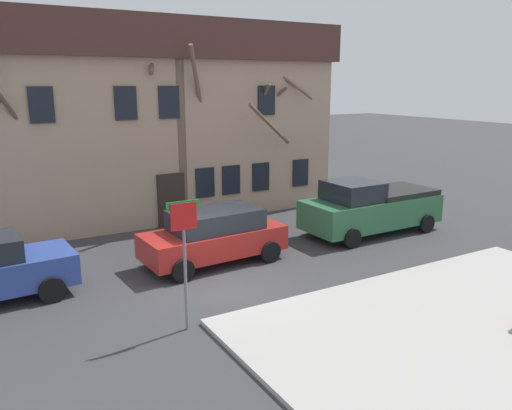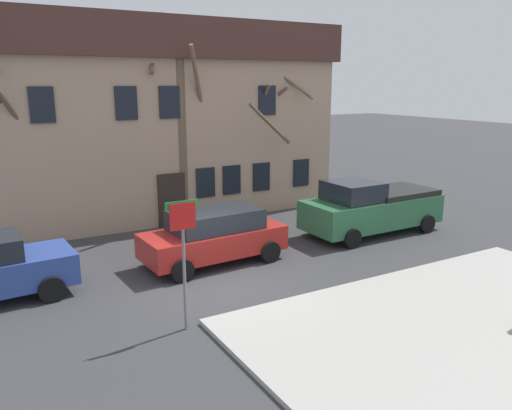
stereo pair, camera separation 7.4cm
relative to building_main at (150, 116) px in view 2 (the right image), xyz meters
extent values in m
plane|color=#38383A|center=(-1.69, -10.75, -4.03)|extent=(120.00, 120.00, 0.00)
cube|color=tan|center=(0.00, 0.00, -0.83)|extent=(14.06, 8.49, 6.40)
cube|color=#4C2D28|center=(0.00, 0.00, 3.14)|extent=(14.56, 8.99, 1.54)
cube|color=#2D231E|center=(-0.67, -4.29, -2.98)|extent=(1.10, 0.12, 2.10)
cube|color=black|center=(0.79, -4.28, -2.43)|extent=(0.80, 0.08, 1.20)
cube|color=black|center=(1.97, -4.28, -2.43)|extent=(0.80, 0.08, 1.20)
cube|color=black|center=(3.39, -4.28, -2.43)|extent=(0.80, 0.08, 1.20)
cube|color=black|center=(5.45, -4.28, -2.43)|extent=(0.80, 0.08, 1.20)
cube|color=black|center=(-5.08, -4.28, 0.77)|extent=(0.80, 0.08, 1.20)
cube|color=black|center=(-2.25, -4.28, 0.77)|extent=(0.80, 0.08, 1.20)
cube|color=black|center=(-0.61, -4.28, 0.77)|extent=(0.80, 0.08, 1.20)
cube|color=black|center=(3.66, -4.28, 0.77)|extent=(0.80, 0.08, 1.20)
cylinder|color=brown|center=(-0.12, -4.08, -0.09)|extent=(0.46, 0.46, 7.88)
cylinder|color=brown|center=(0.14, -3.06, 1.93)|extent=(2.18, 0.71, 1.97)
cylinder|color=brown|center=(-0.98, -3.71, 2.53)|extent=(0.93, 1.86, 1.56)
cylinder|color=brown|center=(0.43, -4.52, 1.57)|extent=(1.09, 1.31, 2.59)
cylinder|color=brown|center=(-0.81, -3.48, 2.99)|extent=(1.41, 1.57, 2.31)
cylinder|color=brown|center=(0.79, -3.36, 2.84)|extent=(1.63, 1.99, 1.58)
cylinder|color=brown|center=(2.91, -3.98, -1.34)|extent=(0.40, 0.40, 5.36)
cylinder|color=brown|center=(3.99, -3.55, 0.51)|extent=(1.02, 2.28, 1.66)
cylinder|color=brown|center=(3.22, -3.20, -0.38)|extent=(1.66, 0.78, 1.01)
cylinder|color=brown|center=(3.60, -4.05, 0.83)|extent=(0.31, 1.50, 1.34)
cylinder|color=brown|center=(3.31, -5.13, -0.15)|extent=(2.43, 0.95, 1.78)
cylinder|color=brown|center=(5.18, -3.41, -1.14)|extent=(0.32, 0.32, 5.78)
cylinder|color=brown|center=(5.72, -3.28, 0.74)|extent=(0.41, 1.20, 1.98)
cylinder|color=brown|center=(5.23, -2.21, 0.28)|extent=(2.47, 0.20, 1.80)
cylinder|color=brown|center=(4.76, -4.31, 1.52)|extent=(1.90, 0.98, 1.50)
cylinder|color=brown|center=(5.65, -3.67, 0.24)|extent=(0.65, 1.08, 1.82)
cylinder|color=black|center=(-5.96, -9.55, -3.69)|extent=(0.69, 0.26, 0.68)
cylinder|color=black|center=(-6.06, -7.80, -3.69)|extent=(0.69, 0.26, 0.68)
cube|color=#AD231E|center=(-1.07, -8.95, -3.32)|extent=(4.54, 2.09, 0.76)
cube|color=#1E232B|center=(-0.99, -8.95, -2.63)|extent=(2.84, 1.77, 0.62)
cylinder|color=black|center=(-2.53, -9.96, -3.69)|extent=(0.69, 0.26, 0.68)
cylinder|color=black|center=(-2.63, -8.12, -3.69)|extent=(0.69, 0.26, 0.68)
cylinder|color=black|center=(0.49, -9.78, -3.69)|extent=(0.69, 0.26, 0.68)
cylinder|color=black|center=(0.38, -7.95, -3.69)|extent=(0.69, 0.26, 0.68)
cube|color=#2D6B42|center=(5.48, -8.90, -3.19)|extent=(5.41, 2.15, 1.04)
cube|color=#1E232B|center=(4.51, -8.91, -2.32)|extent=(1.74, 1.86, 0.70)
cube|color=black|center=(6.66, -8.89, -2.57)|extent=(2.82, 2.03, 0.20)
cylinder|color=black|center=(3.66, -9.97, -3.69)|extent=(0.68, 0.23, 0.68)
cylinder|color=black|center=(3.63, -7.88, -3.69)|extent=(0.68, 0.23, 0.68)
cylinder|color=black|center=(7.32, -9.92, -3.69)|extent=(0.68, 0.23, 0.68)
cylinder|color=black|center=(7.29, -7.84, -3.69)|extent=(0.68, 0.23, 0.68)
cylinder|color=slate|center=(-3.53, -12.68, -2.53)|extent=(0.07, 0.07, 2.99)
cube|color=red|center=(-3.53, -12.70, -1.34)|extent=(0.60, 0.03, 0.60)
cube|color=#1E8C38|center=(-3.53, -12.66, -1.09)|extent=(0.76, 0.02, 0.18)
torus|color=black|center=(-4.83, -3.18, -3.67)|extent=(0.70, 0.23, 0.71)
torus|color=black|center=(-5.83, -2.91, -3.67)|extent=(0.70, 0.23, 0.71)
cylinder|color=black|center=(-5.33, -3.04, -3.45)|extent=(0.97, 0.30, 0.19)
cylinder|color=black|center=(-5.52, -2.99, -3.22)|extent=(0.10, 0.06, 0.45)
camera|label=1|loc=(-7.55, -22.81, 1.51)|focal=35.93mm
camera|label=2|loc=(-7.49, -22.85, 1.51)|focal=35.93mm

